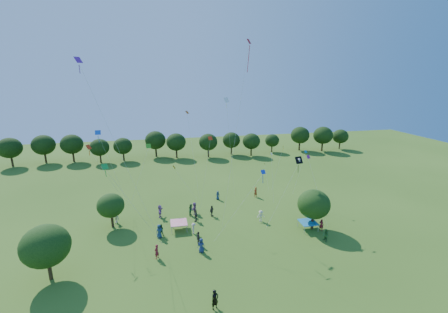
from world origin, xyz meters
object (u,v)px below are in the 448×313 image
tent_red_stripe (179,223)px  tent_blue (308,222)px  man_in_black (215,300)px  red_high_kite (243,84)px  near_tree_west (46,246)px  pirate_kite (298,162)px  near_tree_east (314,204)px  near_tree_north (111,206)px

tent_red_stripe → tent_blue: size_ratio=1.00×
man_in_black → red_high_kite: size_ratio=0.08×
near_tree_west → pirate_kite: bearing=12.6°
tent_blue → pirate_kite: 8.32m
near_tree_west → tent_red_stripe: (13.49, 7.66, -2.79)m
near_tree_east → pirate_kite: bearing=121.2°
near_tree_north → red_high_kite: bearing=-16.7°
near_tree_west → red_high_kite: (21.48, 5.16, 15.37)m
tent_red_stripe → pirate_kite: bearing=-3.4°
tent_blue → man_in_black: 18.86m
tent_red_stripe → red_high_kite: bearing=-17.3°
near_tree_west → pirate_kite: 31.00m
near_tree_west → near_tree_north: bearing=65.9°
tent_blue → man_in_black: man_in_black is taller
near_tree_east → tent_blue: bearing=-172.0°
red_high_kite → pirate_kite: bearing=10.3°
near_tree_west → pirate_kite: pirate_kite is taller
near_tree_east → tent_red_stripe: 18.30m
near_tree_west → near_tree_east: 31.59m
near_tree_east → tent_red_stripe: (-17.81, 3.39, -2.54)m
near_tree_east → red_high_kite: 18.47m
near_tree_east → tent_blue: size_ratio=2.51×
tent_blue → man_in_black: (-14.86, -11.60, -0.07)m
near_tree_east → man_in_black: near_tree_east is taller
near_tree_west → tent_blue: 31.03m
tent_red_stripe → man_in_black: bearing=-81.4°
near_tree_east → tent_blue: near_tree_east is taller
near_tree_west → tent_blue: size_ratio=2.70×
tent_red_stripe → man_in_black: (2.28, -15.09, -0.07)m
tent_red_stripe → tent_blue: same height
man_in_black → near_tree_west: bearing=129.3°
near_tree_east → man_in_black: 19.62m
near_tree_north → red_high_kite: (16.90, -5.08, 15.99)m
near_tree_north → near_tree_east: 27.38m
near_tree_north → tent_red_stripe: 9.53m
tent_blue → near_tree_east: bearing=8.0°
near_tree_west → man_in_black: (15.76, -7.43, -2.86)m
near_tree_north → pirate_kite: size_ratio=0.59×
tent_red_stripe → red_high_kite: red_high_kite is taller
near_tree_north → tent_blue: near_tree_north is taller
tent_blue → man_in_black: size_ratio=1.13×
tent_blue → near_tree_north: bearing=166.9°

